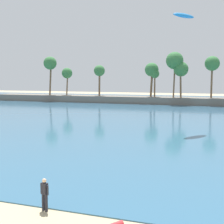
# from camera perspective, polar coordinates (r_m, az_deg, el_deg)

# --- Properties ---
(sea) EXTENTS (220.00, 105.01, 0.06)m
(sea) POSITION_cam_1_polar(r_m,az_deg,el_deg) (66.70, 11.16, 0.50)
(sea) COLOR #33607F
(sea) RESTS_ON ground
(palm_headland) EXTENTS (103.97, 6.69, 12.88)m
(palm_headland) POSITION_cam_1_polar(r_m,az_deg,el_deg) (79.01, 12.05, 3.79)
(palm_headland) COLOR slate
(palm_headland) RESTS_ON ground
(person_at_waterline) EXTENTS (0.53, 0.29, 1.67)m
(person_at_waterline) POSITION_cam_1_polar(r_m,az_deg,el_deg) (16.36, -12.25, -14.38)
(person_at_waterline) COLOR #23232D
(person_at_waterline) RESTS_ON ground
(kite_aloft_drifting_left) EXTENTS (3.15, 3.84, 0.76)m
(kite_aloft_drifting_left) POSITION_cam_1_polar(r_m,az_deg,el_deg) (41.24, 13.00, 16.82)
(kite_aloft_drifting_left) COLOR #237FD1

